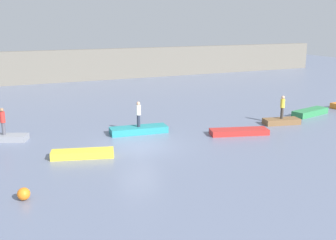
{
  "coord_description": "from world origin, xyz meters",
  "views": [
    {
      "loc": [
        -8.29,
        -22.14,
        7.38
      ],
      "look_at": [
        3.23,
        2.69,
        0.71
      ],
      "focal_mm": 43.3,
      "sensor_mm": 36.0,
      "label": 1
    }
  ],
  "objects_px": {
    "rowboat_grey": "(4,138)",
    "person_yellow_shirt": "(282,106)",
    "rowboat_teal": "(139,130)",
    "rowboat_brown": "(281,121)",
    "mooring_buoy": "(24,194)",
    "rowboat_yellow": "(83,154)",
    "rowboat_red": "(239,132)",
    "person_red_shirt": "(3,120)",
    "person_white_shirt": "(138,113)",
    "rowboat_green": "(310,112)"
  },
  "relations": [
    {
      "from": "rowboat_yellow",
      "to": "person_white_shirt",
      "type": "distance_m",
      "value": 5.9
    },
    {
      "from": "mooring_buoy",
      "to": "rowboat_green",
      "type": "bearing_deg",
      "value": 17.38
    },
    {
      "from": "person_white_shirt",
      "to": "rowboat_grey",
      "type": "bearing_deg",
      "value": 167.51
    },
    {
      "from": "rowboat_red",
      "to": "person_red_shirt",
      "type": "height_order",
      "value": "person_red_shirt"
    },
    {
      "from": "rowboat_yellow",
      "to": "rowboat_green",
      "type": "bearing_deg",
      "value": 23.94
    },
    {
      "from": "rowboat_grey",
      "to": "rowboat_brown",
      "type": "relative_size",
      "value": 1.08
    },
    {
      "from": "rowboat_grey",
      "to": "person_red_shirt",
      "type": "distance_m",
      "value": 1.16
    },
    {
      "from": "person_red_shirt",
      "to": "rowboat_teal",
      "type": "bearing_deg",
      "value": -12.49
    },
    {
      "from": "person_red_shirt",
      "to": "person_white_shirt",
      "type": "height_order",
      "value": "person_white_shirt"
    },
    {
      "from": "rowboat_yellow",
      "to": "rowboat_red",
      "type": "distance_m",
      "value": 10.66
    },
    {
      "from": "rowboat_brown",
      "to": "person_red_shirt",
      "type": "distance_m",
      "value": 19.3
    },
    {
      "from": "rowboat_teal",
      "to": "person_yellow_shirt",
      "type": "height_order",
      "value": "person_yellow_shirt"
    },
    {
      "from": "rowboat_yellow",
      "to": "mooring_buoy",
      "type": "relative_size",
      "value": 6.26
    },
    {
      "from": "rowboat_teal",
      "to": "rowboat_yellow",
      "type": "bearing_deg",
      "value": -136.84
    },
    {
      "from": "rowboat_grey",
      "to": "rowboat_green",
      "type": "distance_m",
      "value": 23.06
    },
    {
      "from": "rowboat_grey",
      "to": "person_white_shirt",
      "type": "xyz_separation_m",
      "value": [
        8.4,
        -1.86,
        1.21
      ]
    },
    {
      "from": "rowboat_red",
      "to": "rowboat_green",
      "type": "xyz_separation_m",
      "value": [
        8.5,
        2.36,
        0.06
      ]
    },
    {
      "from": "person_white_shirt",
      "to": "mooring_buoy",
      "type": "xyz_separation_m",
      "value": [
        -8.22,
        -7.9,
        -1.13
      ]
    },
    {
      "from": "person_red_shirt",
      "to": "rowboat_red",
      "type": "bearing_deg",
      "value": -19.15
    },
    {
      "from": "person_white_shirt",
      "to": "mooring_buoy",
      "type": "distance_m",
      "value": 11.45
    },
    {
      "from": "rowboat_green",
      "to": "person_white_shirt",
      "type": "height_order",
      "value": "person_white_shirt"
    },
    {
      "from": "person_red_shirt",
      "to": "mooring_buoy",
      "type": "height_order",
      "value": "person_red_shirt"
    },
    {
      "from": "rowboat_teal",
      "to": "rowboat_brown",
      "type": "relative_size",
      "value": 1.47
    },
    {
      "from": "rowboat_red",
      "to": "person_red_shirt",
      "type": "xyz_separation_m",
      "value": [
        -14.4,
        5.0,
        1.17
      ]
    },
    {
      "from": "rowboat_green",
      "to": "mooring_buoy",
      "type": "distance_m",
      "value": 23.81
    },
    {
      "from": "rowboat_teal",
      "to": "rowboat_brown",
      "type": "distance_m",
      "value": 10.66
    },
    {
      "from": "rowboat_brown",
      "to": "rowboat_green",
      "type": "bearing_deg",
      "value": 31.07
    },
    {
      "from": "person_yellow_shirt",
      "to": "mooring_buoy",
      "type": "relative_size",
      "value": 3.12
    },
    {
      "from": "rowboat_brown",
      "to": "rowboat_green",
      "type": "height_order",
      "value": "rowboat_green"
    },
    {
      "from": "rowboat_red",
      "to": "person_red_shirt",
      "type": "relative_size",
      "value": 2.24
    },
    {
      "from": "rowboat_teal",
      "to": "rowboat_red",
      "type": "xyz_separation_m",
      "value": [
        6.0,
        -3.14,
        -0.04
      ]
    },
    {
      "from": "person_white_shirt",
      "to": "rowboat_teal",
      "type": "bearing_deg",
      "value": 0.0
    },
    {
      "from": "rowboat_grey",
      "to": "rowboat_brown",
      "type": "distance_m",
      "value": 19.27
    },
    {
      "from": "rowboat_grey",
      "to": "rowboat_yellow",
      "type": "xyz_separation_m",
      "value": [
        3.75,
        -5.29,
        0.01
      ]
    },
    {
      "from": "rowboat_grey",
      "to": "rowboat_red",
      "type": "bearing_deg",
      "value": 4.93
    },
    {
      "from": "rowboat_grey",
      "to": "person_yellow_shirt",
      "type": "relative_size",
      "value": 1.66
    },
    {
      "from": "person_red_shirt",
      "to": "mooring_buoy",
      "type": "distance_m",
      "value": 9.82
    },
    {
      "from": "person_yellow_shirt",
      "to": "mooring_buoy",
      "type": "xyz_separation_m",
      "value": [
        -18.67,
        -5.78,
        -1.1
      ]
    },
    {
      "from": "rowboat_brown",
      "to": "rowboat_yellow",
      "type": "bearing_deg",
      "value": -162.21
    },
    {
      "from": "rowboat_grey",
      "to": "rowboat_teal",
      "type": "distance_m",
      "value": 8.61
    },
    {
      "from": "rowboat_teal",
      "to": "person_white_shirt",
      "type": "height_order",
      "value": "person_white_shirt"
    },
    {
      "from": "rowboat_green",
      "to": "mooring_buoy",
      "type": "relative_size",
      "value": 6.51
    },
    {
      "from": "rowboat_green",
      "to": "mooring_buoy",
      "type": "height_order",
      "value": "mooring_buoy"
    },
    {
      "from": "rowboat_yellow",
      "to": "rowboat_brown",
      "type": "relative_size",
      "value": 1.3
    },
    {
      "from": "rowboat_yellow",
      "to": "rowboat_brown",
      "type": "height_order",
      "value": "rowboat_brown"
    },
    {
      "from": "rowboat_yellow",
      "to": "rowboat_red",
      "type": "bearing_deg",
      "value": 17.64
    },
    {
      "from": "rowboat_teal",
      "to": "person_yellow_shirt",
      "type": "xyz_separation_m",
      "value": [
        10.45,
        -2.12,
        1.16
      ]
    },
    {
      "from": "person_yellow_shirt",
      "to": "person_red_shirt",
      "type": "relative_size",
      "value": 0.99
    },
    {
      "from": "rowboat_brown",
      "to": "rowboat_green",
      "type": "relative_size",
      "value": 0.74
    },
    {
      "from": "rowboat_teal",
      "to": "person_red_shirt",
      "type": "height_order",
      "value": "person_red_shirt"
    }
  ]
}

